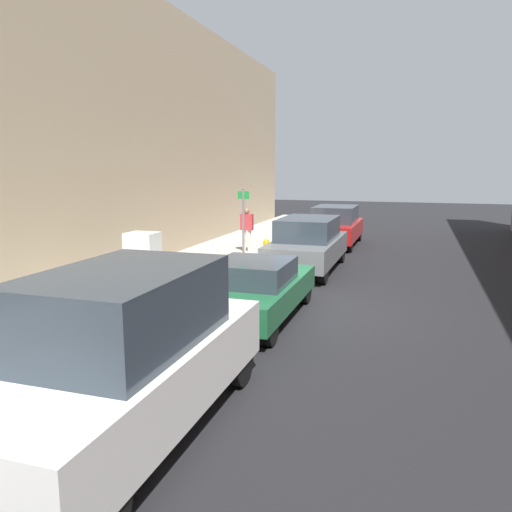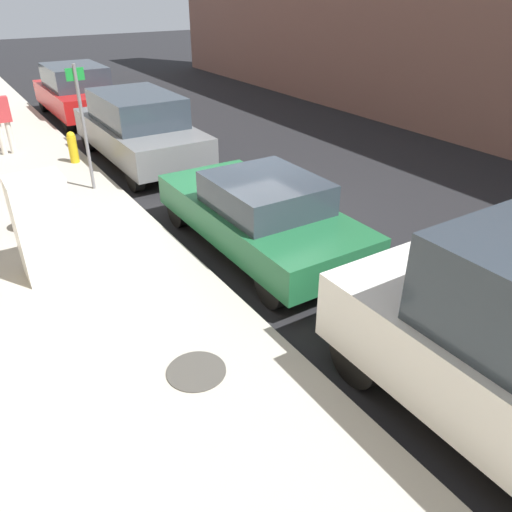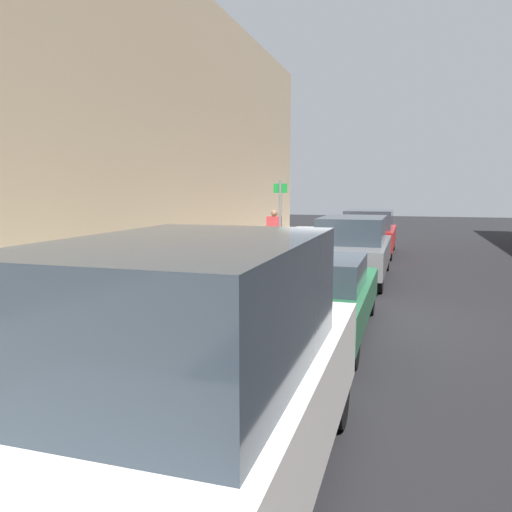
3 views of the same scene
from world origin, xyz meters
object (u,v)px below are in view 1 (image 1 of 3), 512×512
street_sign_post (243,226)px  parked_sedan_green (255,288)px  discarded_refrigerator (143,263)px  pedestrian_walking_far (247,226)px  parked_suv_red (335,225)px  fire_hydrant (266,249)px  trash_bag (176,270)px  parked_van_white (127,355)px  parked_suv_gray (308,243)px

street_sign_post → parked_sedan_green: size_ratio=0.59×
discarded_refrigerator → parked_sedan_green: discarded_refrigerator is taller
pedestrian_walking_far → parked_suv_red: bearing=147.2°
fire_hydrant → trash_bag: (-1.79, -3.39, -0.18)m
street_sign_post → parked_van_white: (1.71, -9.31, -0.53)m
street_sign_post → parked_suv_gray: street_sign_post is taller
trash_bag → parked_van_white: parked_van_white is taller
parked_sedan_green → parked_suv_red: (0.00, 11.41, 0.17)m
pedestrian_walking_far → parked_sedan_green: size_ratio=0.39×
trash_bag → parked_sedan_green: parked_sedan_green is taller
discarded_refrigerator → street_sign_post: street_sign_post is taller
parked_van_white → fire_hydrant: bearing=97.9°
discarded_refrigerator → street_sign_post: size_ratio=0.61×
parked_suv_red → parked_sedan_green: bearing=-90.0°
trash_bag → parked_sedan_green: (3.37, -2.75, 0.33)m
parked_van_white → parked_suv_red: (-0.00, 16.62, -0.20)m
parked_van_white → parked_suv_gray: (-0.00, 10.88, -0.17)m
discarded_refrigerator → parked_sedan_green: (3.31, -0.82, -0.24)m
discarded_refrigerator → pedestrian_walking_far: (0.45, 6.95, 0.19)m
street_sign_post → parked_van_white: size_ratio=0.53×
parked_sedan_green → trash_bag: bearing=140.8°
street_sign_post → trash_bag: bearing=-140.9°
discarded_refrigerator → fire_hydrant: 5.61m
parked_suv_gray → parked_suv_red: (0.00, 5.74, -0.03)m
parked_suv_gray → fire_hydrant: bearing=163.1°
street_sign_post → parked_suv_gray: bearing=42.5°
discarded_refrigerator → parked_suv_gray: (3.31, 4.84, -0.04)m
parked_van_white → parked_sedan_green: size_ratio=1.12×
pedestrian_walking_far → parked_suv_gray: (2.85, -2.11, -0.22)m
fire_hydrant → parked_suv_gray: bearing=-16.9°
pedestrian_walking_far → parked_suv_red: 4.63m
street_sign_post → discarded_refrigerator: bearing=-116.0°
pedestrian_walking_far → parked_sedan_green: (2.85, -7.77, -0.43)m
trash_bag → pedestrian_walking_far: (0.52, 5.02, 0.75)m
pedestrian_walking_far → parked_sedan_green: bearing=25.5°
parked_suv_gray → pedestrian_walking_far: bearing=143.6°
trash_bag → fire_hydrant: bearing=62.1°
fire_hydrant → parked_van_white: size_ratio=0.16×
pedestrian_walking_far → parked_van_white: (2.85, -12.98, -0.06)m
parked_van_white → street_sign_post: bearing=100.4°
fire_hydrant → parked_suv_red: parked_suv_red is taller
street_sign_post → parked_sedan_green: bearing=-67.4°
trash_bag → pedestrian_walking_far: bearing=84.1°
street_sign_post → pedestrian_walking_far: street_sign_post is taller
discarded_refrigerator → trash_bag: discarded_refrigerator is taller
street_sign_post → fire_hydrant: 2.30m
discarded_refrigerator → parked_suv_red: size_ratio=0.36×
pedestrian_walking_far → parked_suv_gray: pedestrian_walking_far is taller
pedestrian_walking_far → trash_bag: bearing=-0.5°
discarded_refrigerator → trash_bag: bearing=91.8°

